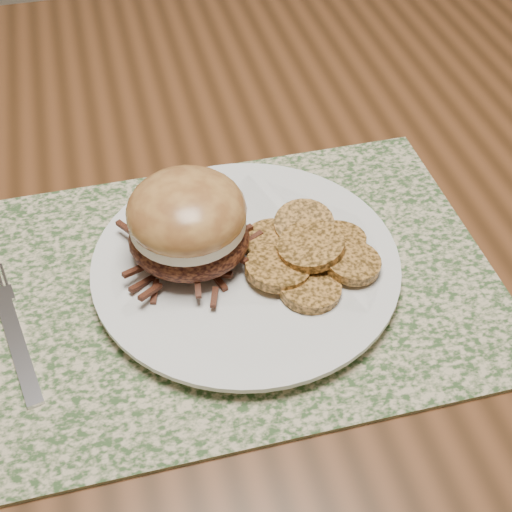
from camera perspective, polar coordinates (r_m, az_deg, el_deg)
The scene contains 7 objects.
ground at distance 1.38m, azimuth 5.06°, elevation -17.32°, with size 3.50×3.50×0.00m, color brown.
dining_table at distance 0.84m, azimuth 7.94°, elevation 3.85°, with size 1.50×0.90×0.75m.
placemat at distance 0.64m, azimuth -1.05°, elevation -2.01°, with size 0.45×0.33×0.00m, color #355129.
dinner_plate at distance 0.64m, azimuth -0.81°, elevation -0.77°, with size 0.26×0.26×0.02m, color white.
pork_sandwich at distance 0.62m, azimuth -5.49°, elevation 2.68°, with size 0.14×0.14×0.08m.
roasted_potatoes at distance 0.63m, azimuth 4.17°, elevation 0.28°, with size 0.14×0.13×0.03m.
fork at distance 0.64m, azimuth -18.89°, elevation -5.55°, with size 0.05×0.16×0.00m.
Camera 1 is at (-0.26, -0.58, 1.23)m, focal length 50.00 mm.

